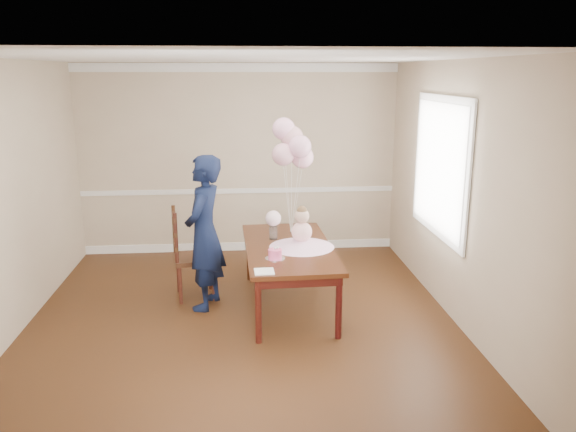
{
  "coord_description": "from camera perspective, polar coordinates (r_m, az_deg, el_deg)",
  "views": [
    {
      "loc": [
        0.02,
        -5.5,
        2.57
      ],
      "look_at": [
        0.52,
        0.4,
        1.05
      ],
      "focal_mm": 35.0,
      "sensor_mm": 36.0,
      "label": 1
    }
  ],
  "objects": [
    {
      "name": "wall_back",
      "position": [
        8.09,
        -4.99,
        5.69
      ],
      "size": [
        4.5,
        0.02,
        2.7
      ],
      "primitive_type": "cube",
      "color": "tan",
      "rests_on": "floor"
    },
    {
      "name": "chair_slat_low",
      "position": [
        6.56,
        -11.34,
        -2.88
      ],
      "size": [
        0.1,
        0.42,
        0.05
      ],
      "primitive_type": "cube",
      "rotation": [
        0.0,
        0.0,
        0.16
      ],
      "color": "#39200F",
      "rests_on": "dining_chair_seat"
    },
    {
      "name": "baby_torso",
      "position": [
        6.13,
        1.41,
        -1.62
      ],
      "size": [
        0.23,
        0.23,
        0.23
      ],
      "primitive_type": "sphere",
      "color": "#FFA1CC",
      "rests_on": "baby_skirt"
    },
    {
      "name": "balloon_ribbon_b",
      "position": [
        6.58,
        0.76,
        2.04
      ],
      "size": [
        0.1,
        0.05,
        0.88
      ],
      "primitive_type": "cylinder",
      "rotation": [
        0.05,
        0.1,
        0.03
      ],
      "color": "white",
      "rests_on": "balloon_weight"
    },
    {
      "name": "rose_vase_near",
      "position": [
        6.44,
        -1.5,
        -1.7
      ],
      "size": [
        0.1,
        0.1,
        0.15
      ],
      "primitive_type": "cylinder",
      "rotation": [
        0.0,
        0.0,
        0.03
      ],
      "color": "silver",
      "rests_on": "dining_table_top"
    },
    {
      "name": "table_leg_br",
      "position": [
        7.2,
        2.36,
        -3.74
      ],
      "size": [
        0.07,
        0.07,
        0.66
      ],
      "primitive_type": "cylinder",
      "rotation": [
        0.0,
        0.0,
        0.03
      ],
      "color": "black",
      "rests_on": "floor"
    },
    {
      "name": "balloon_c",
      "position": [
        6.59,
        0.4,
        8.03
      ],
      "size": [
        0.26,
        0.26,
        0.26
      ],
      "primitive_type": "sphere",
      "color": "#DB9BA9",
      "rests_on": "balloon_ribbon_c"
    },
    {
      "name": "chair_back_post_r",
      "position": [
        6.71,
        -11.48,
        -1.38
      ],
      "size": [
        0.05,
        0.05,
        0.59
      ],
      "primitive_type": "cylinder",
      "rotation": [
        0.0,
        0.0,
        0.16
      ],
      "color": "#3B2010",
      "rests_on": "dining_chair_seat"
    },
    {
      "name": "chair_leg_bl",
      "position": [
        6.88,
        -11.07,
        -5.8
      ],
      "size": [
        0.05,
        0.05,
        0.45
      ],
      "primitive_type": "cylinder",
      "rotation": [
        0.0,
        0.0,
        0.16
      ],
      "color": "black",
      "rests_on": "floor"
    },
    {
      "name": "baby_skirt",
      "position": [
        6.17,
        1.4,
        -2.72
      ],
      "size": [
        0.74,
        0.74,
        0.09
      ],
      "primitive_type": "cone",
      "rotation": [
        0.0,
        0.0,
        0.03
      ],
      "color": "#FFBBE7",
      "rests_on": "dining_table_top"
    },
    {
      "name": "table_leg_fr",
      "position": [
        5.6,
        5.18,
        -9.23
      ],
      "size": [
        0.07,
        0.07,
        0.66
      ],
      "primitive_type": "cylinder",
      "rotation": [
        0.0,
        0.0,
        0.03
      ],
      "color": "black",
      "rests_on": "floor"
    },
    {
      "name": "window_frame",
      "position": [
        6.47,
        15.2,
        4.84
      ],
      "size": [
        0.02,
        1.66,
        1.56
      ],
      "primitive_type": "cube",
      "color": "white",
      "rests_on": "wall_right"
    },
    {
      "name": "balloon_a",
      "position": [
        6.5,
        -0.5,
        6.27
      ],
      "size": [
        0.26,
        0.26,
        0.26
      ],
      "primitive_type": "sphere",
      "color": "#E4A1B4",
      "rests_on": "balloon_ribbon_a"
    },
    {
      "name": "chair_slat_mid",
      "position": [
        6.51,
        -11.41,
        -1.47
      ],
      "size": [
        0.1,
        0.42,
        0.05
      ],
      "primitive_type": "cube",
      "rotation": [
        0.0,
        0.0,
        0.16
      ],
      "color": "#331B0D",
      "rests_on": "dining_chair_seat"
    },
    {
      "name": "balloon_ribbon_e",
      "position": [
        6.66,
        0.89,
        1.56
      ],
      "size": [
        0.13,
        0.07,
        0.73
      ],
      "primitive_type": "cylinder",
      "rotation": [
        -0.09,
        0.17,
        0.03
      ],
      "color": "white",
      "rests_on": "balloon_weight"
    },
    {
      "name": "wall_left",
      "position": [
        6.07,
        -26.72,
        1.26
      ],
      "size": [
        0.02,
        5.0,
        2.7
      ],
      "primitive_type": "cube",
      "color": "tan",
      "rests_on": "floor"
    },
    {
      "name": "cake_flower_a",
      "position": [
        5.75,
        -1.32,
        -3.27
      ],
      "size": [
        0.03,
        0.03,
        0.03
      ],
      "primitive_type": "sphere",
      "color": "white",
      "rests_on": "birthday_cake"
    },
    {
      "name": "chair_leg_br",
      "position": [
        6.9,
        -7.92,
        -5.59
      ],
      "size": [
        0.05,
        0.05,
        0.45
      ],
      "primitive_type": "cylinder",
      "rotation": [
        0.0,
        0.0,
        0.16
      ],
      "color": "black",
      "rests_on": "floor"
    },
    {
      "name": "table_leg_fl",
      "position": [
        5.5,
        -3.03,
        -9.64
      ],
      "size": [
        0.07,
        0.07,
        0.66
      ],
      "primitive_type": "cylinder",
      "rotation": [
        0.0,
        0.0,
        0.03
      ],
      "color": "black",
      "rests_on": "floor"
    },
    {
      "name": "cake_platter",
      "position": [
        5.79,
        -1.32,
        -4.33
      ],
      "size": [
        0.21,
        0.21,
        0.01
      ],
      "primitive_type": "cylinder",
      "rotation": [
        0.0,
        0.0,
        0.03
      ],
      "color": "white",
      "rests_on": "dining_table_top"
    },
    {
      "name": "balloon_b",
      "position": [
        6.47,
        1.22,
        7.07
      ],
      "size": [
        0.26,
        0.26,
        0.26
      ],
      "primitive_type": "sphere",
      "color": "#F0AACD",
      "rests_on": "balloon_ribbon_b"
    },
    {
      "name": "baby_hair",
      "position": [
        6.07,
        1.42,
        0.51
      ],
      "size": [
        0.11,
        0.11,
        0.11
      ],
      "primitive_type": "sphere",
      "color": "brown",
      "rests_on": "baby_head"
    },
    {
      "name": "balloon_ribbon_a",
      "position": [
        6.61,
        -0.08,
        1.66
      ],
      "size": [
        0.09,
        0.01,
        0.79
      ],
      "primitive_type": "cylinder",
      "rotation": [
        0.0,
        -0.1,
        0.03
      ],
      "color": "white",
      "rests_on": "balloon_weight"
    },
    {
      "name": "baseboard_trim",
      "position": [
        8.37,
        -4.8,
        -3.08
      ],
      "size": [
        4.5,
        0.02,
        0.12
      ],
      "primitive_type": "cube",
      "color": "white",
      "rests_on": "floor"
    },
    {
      "name": "dining_table_top",
      "position": [
        6.22,
        0.04,
        -3.26
      ],
      "size": [
        1.0,
        1.91,
        0.05
      ],
      "primitive_type": "cube",
      "rotation": [
        0.0,
        0.0,
        0.03
      ],
      "color": "black",
      "rests_on": "table_leg_fl"
    },
    {
      "name": "floor",
      "position": [
        6.07,
        -4.68,
        -10.7
      ],
      "size": [
        4.5,
        5.0,
        0.0
      ],
      "primitive_type": "cube",
      "color": "black",
      "rests_on": "ground"
    },
    {
      "name": "chair_leg_fl",
      "position": [
        6.52,
        -10.88,
        -6.93
      ],
      "size": [
        0.05,
        0.05,
        0.45
      ],
      "primitive_type": "cylinder",
      "rotation": [
        0.0,
        0.0,
        0.16
      ],
      "color": "#3B1610",
      "rests_on": "floor"
    },
    {
      "name": "chair_rail_trim",
      "position": [
        8.16,
        -4.92,
        2.55
      ],
      "size": [
        4.5,
        0.02,
        0.07
      ],
      "primitive_type": "cube",
      "color": "white",
      "rests_on": "wall_back"
    },
    {
      "name": "birthday_cake",
      "position": [
        5.77,
        -1.32,
        -3.85
      ],
      "size": [
        0.15,
        0.15,
        0.09
      ],
      "primitive_type": "cylinder",
      "rotation": [
        0.0,
        0.0,
        0.03
      ],
      "color": "#EC4A85",
      "rests_on": "cake_platter"
    },
    {
      "name": "baby_head",
      "position": [
        6.09,
        1.42,
        -0.0
      ],
      "size": [
        0.16,
        0.16,
        0.16
      ],
      "primitive_type": "sphere",
      "color": "tan",
      "rests_on": "baby_torso"
    },
    {
      "name": "balloon_weight",
      "position": [
        6.71,
        0.32,
        -1.62
      ],
      "size": [
        0.04,
        0.04,
        0.02
      ],
      "primitive_type": "cylinder",
      "rotation": [
        0.0,
        0.0,
        0.03
      ],
      "color": "silver",
      "rests_on": "dining_table_top"
    },
    {
      "name": "balloon_e",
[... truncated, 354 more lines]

